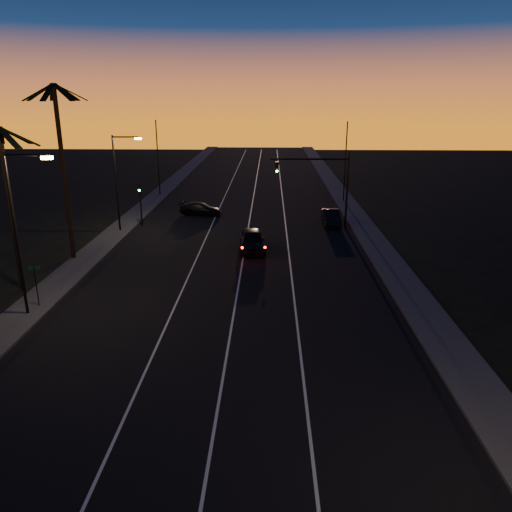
{
  "coord_description": "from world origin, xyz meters",
  "views": [
    {
      "loc": [
        2.47,
        -5.16,
        11.72
      ],
      "look_at": [
        1.7,
        22.44,
        2.81
      ],
      "focal_mm": 35.0,
      "sensor_mm": 36.0,
      "label": 1
    }
  ],
  "objects_px": {
    "cross_car": "(200,209)",
    "lead_car": "(252,240)",
    "signal_mast": "(322,176)",
    "right_car": "(331,217)"
  },
  "relations": [
    {
      "from": "lead_car",
      "to": "cross_car",
      "type": "bearing_deg",
      "value": 115.3
    },
    {
      "from": "signal_mast",
      "to": "lead_car",
      "type": "height_order",
      "value": "signal_mast"
    },
    {
      "from": "right_car",
      "to": "lead_car",
      "type": "bearing_deg",
      "value": -130.59
    },
    {
      "from": "signal_mast",
      "to": "lead_car",
      "type": "xyz_separation_m",
      "value": [
        -6.02,
        -7.37,
        -3.94
      ]
    },
    {
      "from": "signal_mast",
      "to": "right_car",
      "type": "distance_m",
      "value": 4.33
    },
    {
      "from": "signal_mast",
      "to": "cross_car",
      "type": "xyz_separation_m",
      "value": [
        -11.75,
        4.76,
        -4.14
      ]
    },
    {
      "from": "lead_car",
      "to": "right_car",
      "type": "distance_m",
      "value": 11.02
    },
    {
      "from": "cross_car",
      "to": "lead_car",
      "type": "bearing_deg",
      "value": -64.7
    },
    {
      "from": "signal_mast",
      "to": "lead_car",
      "type": "relative_size",
      "value": 1.27
    },
    {
      "from": "right_car",
      "to": "cross_car",
      "type": "height_order",
      "value": "right_car"
    }
  ]
}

